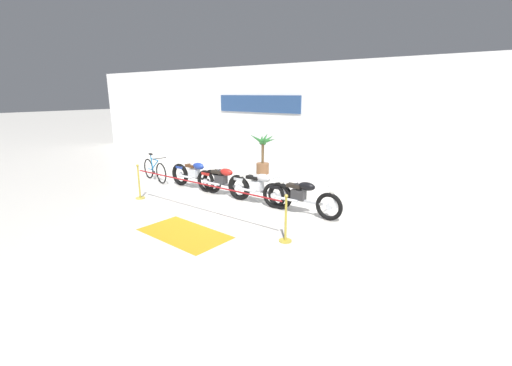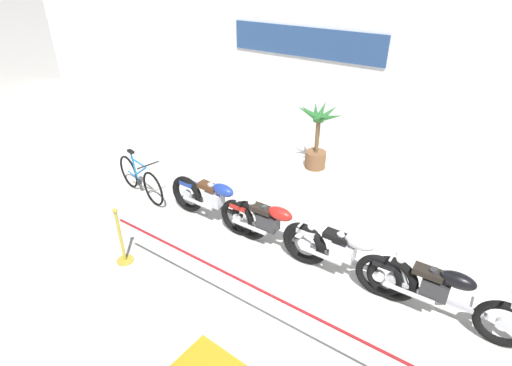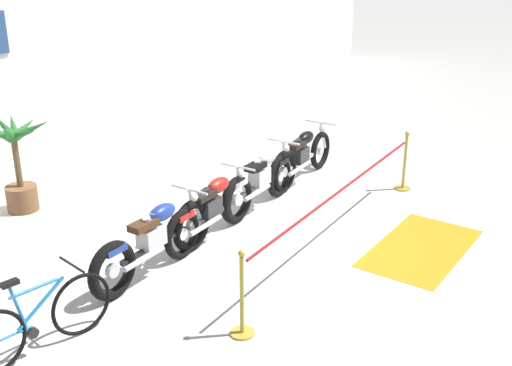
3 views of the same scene
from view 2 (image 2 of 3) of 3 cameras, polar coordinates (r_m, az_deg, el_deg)
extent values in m
plane|color=silver|center=(6.46, 4.26, -14.24)|extent=(120.00, 120.00, 0.00)
cube|color=white|center=(9.77, 20.91, 13.71)|extent=(28.00, 0.25, 4.20)
cube|color=navy|center=(10.43, 6.95, 19.36)|extent=(4.16, 0.04, 0.70)
torus|color=black|center=(7.13, -0.98, -5.35)|extent=(0.76, 0.15, 0.76)
torus|color=black|center=(8.00, -9.81, -1.57)|extent=(0.76, 0.15, 0.76)
cylinder|color=silver|center=(7.13, -0.98, -5.35)|extent=(0.18, 0.08, 0.17)
cylinder|color=silver|center=(8.00, -9.81, -1.57)|extent=(0.18, 0.08, 0.17)
cylinder|color=silver|center=(6.93, -0.40, -3.68)|extent=(0.30, 0.06, 0.59)
cube|color=silver|center=(7.48, -6.01, -2.21)|extent=(0.36, 0.23, 0.26)
cylinder|color=silver|center=(7.36, -5.85, -0.98)|extent=(0.18, 0.11, 0.24)
cylinder|color=silver|center=(7.41, -6.33, -0.79)|extent=(0.18, 0.11, 0.24)
cylinder|color=silver|center=(7.65, -8.34, -2.84)|extent=(0.70, 0.08, 0.07)
cube|color=black|center=(7.53, -5.67, -3.23)|extent=(1.23, 0.09, 0.06)
ellipsoid|color=navy|center=(7.22, -4.74, -1.02)|extent=(0.46, 0.23, 0.22)
cube|color=#4C2D19|center=(7.45, -6.85, -0.46)|extent=(0.40, 0.21, 0.09)
cube|color=navy|center=(7.84, -9.72, -0.02)|extent=(0.32, 0.17, 0.08)
cylinder|color=silver|center=(6.84, -1.15, -1.51)|extent=(0.05, 0.62, 0.04)
sphere|color=silver|center=(6.87, -0.61, -2.72)|extent=(0.14, 0.14, 0.14)
torus|color=black|center=(6.65, 7.28, -8.82)|extent=(0.71, 0.12, 0.71)
torus|color=black|center=(7.25, -2.68, -4.94)|extent=(0.71, 0.12, 0.71)
cylinder|color=silver|center=(6.65, 7.28, -8.82)|extent=(0.17, 0.08, 0.17)
cylinder|color=silver|center=(7.25, -2.68, -4.94)|extent=(0.17, 0.08, 0.17)
cylinder|color=silver|center=(6.45, 8.15, -7.12)|extent=(0.30, 0.06, 0.59)
cube|color=#2D2D30|center=(6.85, 1.74, -5.61)|extent=(0.36, 0.22, 0.26)
cylinder|color=#2D2D30|center=(6.72, 2.06, -4.33)|extent=(0.18, 0.11, 0.24)
cylinder|color=#2D2D30|center=(6.76, 1.47, -4.11)|extent=(0.18, 0.11, 0.24)
cylinder|color=silver|center=(6.97, -0.99, -6.29)|extent=(0.70, 0.07, 0.07)
cube|color=#47474C|center=(6.91, 2.07, -6.69)|extent=(1.14, 0.07, 0.06)
ellipsoid|color=#B21E19|center=(6.60, 3.45, -4.41)|extent=(0.46, 0.22, 0.22)
cube|color=black|center=(6.79, 0.84, -3.73)|extent=(0.40, 0.20, 0.09)
cube|color=#B21E19|center=(7.09, -2.40, -3.36)|extent=(0.32, 0.16, 0.08)
cylinder|color=silver|center=(6.33, 7.44, -4.86)|extent=(0.04, 0.62, 0.04)
sphere|color=silver|center=(6.39, 7.99, -6.12)|extent=(0.14, 0.14, 0.14)
torus|color=black|center=(6.30, 18.84, -12.81)|extent=(0.76, 0.14, 0.76)
torus|color=black|center=(6.66, 6.77, -8.52)|extent=(0.76, 0.14, 0.76)
cylinder|color=silver|center=(6.30, 18.84, -12.81)|extent=(0.17, 0.08, 0.17)
cylinder|color=silver|center=(6.66, 6.77, -8.52)|extent=(0.17, 0.08, 0.17)
cylinder|color=silver|center=(6.11, 20.08, -11.10)|extent=(0.30, 0.06, 0.59)
cube|color=silver|center=(6.35, 12.34, -9.41)|extent=(0.36, 0.22, 0.26)
cylinder|color=silver|center=(6.22, 12.88, -8.10)|extent=(0.18, 0.11, 0.24)
cylinder|color=silver|center=(6.24, 12.19, -7.86)|extent=(0.18, 0.11, 0.24)
cylinder|color=silver|center=(6.42, 9.22, -10.17)|extent=(0.70, 0.07, 0.07)
cube|color=#47474C|center=(6.43, 12.62, -10.53)|extent=(1.17, 0.06, 0.06)
ellipsoid|color=#B7BABF|center=(6.14, 14.57, -8.22)|extent=(0.46, 0.22, 0.22)
cube|color=black|center=(6.25, 11.46, -7.45)|extent=(0.40, 0.20, 0.09)
cube|color=#B7BABF|center=(6.48, 7.30, -6.83)|extent=(0.32, 0.16, 0.08)
cylinder|color=silver|center=(5.96, 19.51, -8.81)|extent=(0.04, 0.62, 0.04)
sphere|color=silver|center=(6.03, 20.01, -10.09)|extent=(0.14, 0.14, 0.14)
torus|color=black|center=(6.29, 31.78, -16.74)|extent=(0.72, 0.13, 0.71)
torus|color=black|center=(6.33, 17.13, -12.53)|extent=(0.72, 0.13, 0.71)
cylinder|color=silver|center=(6.29, 31.78, -16.74)|extent=(0.17, 0.08, 0.17)
cylinder|color=silver|center=(6.33, 17.13, -12.53)|extent=(0.17, 0.08, 0.17)
cube|color=#2D2D30|center=(6.16, 24.22, -13.53)|extent=(0.37, 0.23, 0.26)
cylinder|color=#2D2D30|center=(6.03, 25.00, -12.23)|extent=(0.18, 0.11, 0.24)
cylinder|color=#2D2D30|center=(6.03, 24.23, -12.01)|extent=(0.18, 0.11, 0.24)
cylinder|color=silver|center=(6.16, 20.91, -14.47)|extent=(0.70, 0.09, 0.07)
cube|color=#ADAFB5|center=(6.24, 24.41, -14.61)|extent=(1.30, 0.09, 0.06)
ellipsoid|color=black|center=(5.99, 26.90, -12.31)|extent=(0.47, 0.23, 0.22)
cube|color=black|center=(6.02, 23.45, -11.63)|extent=(0.40, 0.21, 0.09)
cube|color=black|center=(6.15, 17.93, -10.89)|extent=(0.32, 0.17, 0.08)
torus|color=black|center=(8.35, -14.50, -0.82)|extent=(0.73, 0.20, 0.74)
torus|color=black|center=(9.17, -17.71, 1.55)|extent=(0.73, 0.20, 0.74)
cylinder|color=#1E75B7|center=(8.62, -16.22, 1.58)|extent=(0.59, 0.16, 0.43)
cylinder|color=#1E75B7|center=(8.57, -16.57, 2.87)|extent=(0.55, 0.15, 0.04)
cylinder|color=#1E75B7|center=(8.78, -17.08, 2.59)|extent=(0.15, 0.07, 0.55)
cube|color=black|center=(8.70, -17.47, 4.32)|extent=(0.19, 0.12, 0.05)
cylinder|color=#1E75B7|center=(9.00, -17.12, 1.11)|extent=(0.45, 0.12, 0.03)
cylinder|color=black|center=(8.16, -15.16, 2.49)|extent=(0.13, 0.48, 0.03)
cylinder|color=black|center=(8.86, -16.36, 0.15)|extent=(0.13, 0.07, 0.12)
cylinder|color=brown|center=(9.75, 8.48, 3.34)|extent=(0.50, 0.50, 0.41)
cylinder|color=brown|center=(9.49, 8.76, 6.73)|extent=(0.10, 0.10, 0.84)
cone|color=#286B2D|center=(9.25, 10.45, 9.21)|extent=(0.61, 0.27, 0.32)
cone|color=#286B2D|center=(9.38, 10.19, 9.76)|extent=(0.43, 0.49, 0.46)
cone|color=#286B2D|center=(9.45, 9.42, 10.19)|extent=(0.19, 0.49, 0.45)
cone|color=#286B2D|center=(9.53, 8.54, 10.08)|extent=(0.48, 0.55, 0.44)
cone|color=#286B2D|center=(9.44, 7.75, 9.91)|extent=(0.61, 0.24, 0.34)
cone|color=#286B2D|center=(9.27, 7.56, 9.87)|extent=(0.55, 0.47, 0.49)
cone|color=#286B2D|center=(9.12, 8.60, 9.05)|extent=(0.23, 0.53, 0.33)
cone|color=#286B2D|center=(9.08, 9.65, 9.02)|extent=(0.54, 0.57, 0.45)
cylinder|color=gold|center=(7.19, -18.17, -10.46)|extent=(0.28, 0.28, 0.03)
cylinder|color=gold|center=(6.90, -18.79, -7.33)|extent=(0.05, 0.05, 0.95)
sphere|color=gold|center=(6.62, -19.50, -3.75)|extent=(0.08, 0.08, 0.08)
cylinder|color=maroon|center=(5.17, -0.95, -14.31)|extent=(4.96, 0.04, 0.04)
camera|label=1|loc=(5.04, 153.15, -43.22)|focal=24.00mm
camera|label=3|loc=(9.87, -60.07, 14.12)|focal=45.00mm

